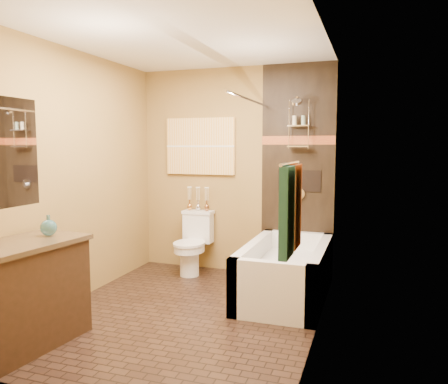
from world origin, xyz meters
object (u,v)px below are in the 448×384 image
at_px(sunset_painting, 200,146).
at_px(toilet, 193,243).
at_px(vanity, 24,293).
at_px(bathtub, 286,276).

bearing_deg(sunset_painting, toilet, -90.00).
distance_m(sunset_painting, toilet, 1.20).
distance_m(sunset_painting, vanity, 2.77).
relative_size(bathtub, toilet, 2.00).
bearing_deg(toilet, sunset_painting, 89.95).
bearing_deg(bathtub, vanity, -134.58).
bearing_deg(toilet, vanity, -102.35).
bearing_deg(vanity, bathtub, 52.06).
xyz_separation_m(sunset_painting, vanity, (-0.48, -2.48, -1.14)).
distance_m(toilet, vanity, 2.27).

